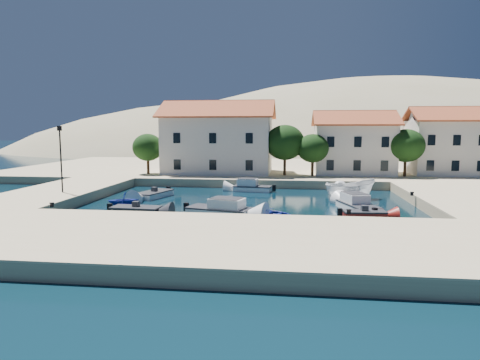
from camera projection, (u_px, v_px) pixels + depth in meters
name	position (u px, v px, depth m)	size (l,w,h in m)	color
ground	(235.00, 227.00, 30.40)	(400.00, 400.00, 0.00)	black
quay_south	(221.00, 243.00, 24.43)	(52.00, 12.00, 1.00)	#CAB78A
quay_east	(480.00, 202.00, 37.69)	(11.00, 20.00, 1.00)	#CAB78A
quay_west	(59.00, 194.00, 42.51)	(8.00, 20.00, 1.00)	#CAB78A
quay_north	(280.00, 170.00, 67.53)	(80.00, 36.00, 1.00)	#CAB78A
hills	(339.00, 214.00, 152.49)	(254.00, 176.00, 99.00)	tan
building_left	(219.00, 136.00, 58.00)	(14.70, 9.45, 9.70)	white
building_mid	(353.00, 142.00, 56.88)	(10.50, 8.40, 8.30)	white
building_right	(445.00, 140.00, 56.37)	(9.45, 8.40, 8.80)	white
trees	(297.00, 145.00, 54.35)	(37.30, 5.30, 6.45)	#382314
lamppost	(61.00, 153.00, 39.84)	(0.35, 0.25, 6.22)	black
bollards	(277.00, 203.00, 33.73)	(29.36, 9.56, 0.30)	black
motorboat_grey_sw	(136.00, 210.00, 35.06)	(4.06, 1.99, 1.25)	#2E2F33
cabin_cruiser_south	(219.00, 209.00, 34.68)	(5.53, 3.47, 1.60)	white
rowboat_south	(270.00, 217.00, 33.82)	(2.94, 4.12, 0.85)	navy
motorboat_red_se	(364.00, 215.00, 33.27)	(3.38, 1.76, 1.25)	maroon
cabin_cruiser_east	(358.00, 205.00, 36.46)	(3.40, 5.39, 1.60)	white
boat_east	(350.00, 199.00, 42.30)	(2.10, 5.58, 2.15)	white
motorboat_white_ne	(352.00, 192.00, 45.52)	(2.91, 4.19, 1.25)	white
rowboat_west	(124.00, 206.00, 38.77)	(2.30, 2.66, 1.40)	navy
motorboat_white_west	(154.00, 194.00, 43.58)	(3.15, 4.82, 1.25)	white
cabin_cruiser_north	(252.00, 187.00, 47.65)	(4.35, 2.26, 1.60)	white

